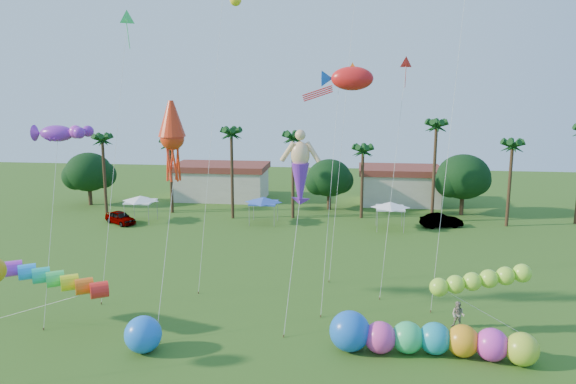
# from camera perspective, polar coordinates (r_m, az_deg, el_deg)

# --- Properties ---
(tree_line) EXTENTS (69.46, 8.91, 11.00)m
(tree_line) POSITION_cam_1_polar(r_m,az_deg,el_deg) (68.85, 6.32, 1.47)
(tree_line) COLOR #3A2819
(tree_line) RESTS_ON ground
(buildings_row) EXTENTS (35.00, 7.00, 4.00)m
(buildings_row) POSITION_cam_1_polar(r_m,az_deg,el_deg) (75.49, 1.28, 0.63)
(buildings_row) COLOR beige
(buildings_row) RESTS_ON ground
(tent_row) EXTENTS (31.00, 4.00, 0.60)m
(tent_row) POSITION_cam_1_polar(r_m,az_deg,el_deg) (62.42, -2.60, -0.90)
(tent_row) COLOR white
(tent_row) RESTS_ON ground
(car_a) EXTENTS (4.47, 3.82, 1.45)m
(car_a) POSITION_cam_1_polar(r_m,az_deg,el_deg) (66.01, -16.67, -2.50)
(car_a) COLOR #4C4C54
(car_a) RESTS_ON ground
(car_b) EXTENTS (4.78, 2.71, 1.49)m
(car_b) POSITION_cam_1_polar(r_m,az_deg,el_deg) (64.06, 15.33, -2.81)
(car_b) COLOR #4C4C54
(car_b) RESTS_ON ground
(spectator_b) EXTENTS (1.09, 1.02, 1.79)m
(spectator_b) POSITION_cam_1_polar(r_m,az_deg,el_deg) (38.72, 16.89, -11.88)
(spectator_b) COLOR gray
(spectator_b) RESTS_ON ground
(caterpillar_inflatable) EXTENTS (11.87, 2.84, 2.42)m
(caterpillar_inflatable) POSITION_cam_1_polar(r_m,az_deg,el_deg) (34.68, 13.56, -14.28)
(caterpillar_inflatable) COLOR #E93DA3
(caterpillar_inflatable) RESTS_ON ground
(blue_ball) EXTENTS (2.19, 2.19, 2.19)m
(blue_ball) POSITION_cam_1_polar(r_m,az_deg,el_deg) (35.13, -14.51, -13.83)
(blue_ball) COLOR blue
(blue_ball) RESTS_ON ground
(rainbow_tube) EXTENTS (10.11, 3.66, 3.51)m
(rainbow_tube) POSITION_cam_1_polar(r_m,az_deg,el_deg) (38.15, -21.22, -9.14)
(rainbow_tube) COLOR red
(rainbow_tube) RESTS_ON ground
(green_worm) EXTENTS (8.94, 2.77, 3.85)m
(green_worm) POSITION_cam_1_polar(r_m,az_deg,el_deg) (36.63, 15.08, -9.32)
(green_worm) COLOR #A4EE35
(green_worm) RESTS_ON ground
(merman_kite) EXTENTS (2.37, 5.18, 12.21)m
(merman_kite) POSITION_cam_1_polar(r_m,az_deg,el_deg) (37.25, 1.25, 1.97)
(merman_kite) COLOR #EDBA86
(merman_kite) RESTS_ON ground
(fish_kite) EXTENTS (4.74, 6.47, 16.90)m
(fish_kite) POSITION_cam_1_polar(r_m,az_deg,el_deg) (40.90, 6.54, 11.37)
(fish_kite) COLOR red
(fish_kite) RESTS_ON ground
(squid_kite) EXTENTS (2.15, 5.94, 14.65)m
(squid_kite) POSITION_cam_1_polar(r_m,az_deg,el_deg) (37.70, -11.68, 5.39)
(squid_kite) COLOR red
(squid_kite) RESTS_ON ground
(lobster_kite) EXTENTS (4.60, 6.02, 13.09)m
(lobster_kite) POSITION_cam_1_polar(r_m,az_deg,el_deg) (41.13, -22.42, 5.52)
(lobster_kite) COLOR purple
(lobster_kite) RESTS_ON ground
(delta_kite_red) EXTENTS (2.13, 3.88, 17.59)m
(delta_kite_red) POSITION_cam_1_polar(r_m,az_deg,el_deg) (43.10, 11.85, 12.15)
(delta_kite_red) COLOR red
(delta_kite_red) RESTS_ON ground
(delta_kite_green) EXTENTS (1.71, 5.40, 20.91)m
(delta_kite_green) POSITION_cam_1_polar(r_m,az_deg,el_deg) (44.43, -16.06, 16.17)
(delta_kite_green) COLOR #35E462
(delta_kite_green) RESTS_ON ground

